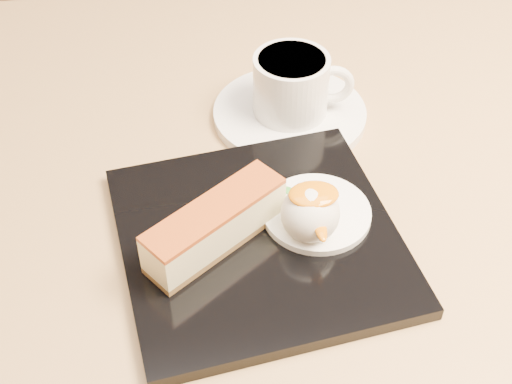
{
  "coord_description": "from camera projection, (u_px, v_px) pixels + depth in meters",
  "views": [
    {
      "loc": [
        -0.04,
        -0.42,
        1.16
      ],
      "look_at": [
        0.0,
        -0.01,
        0.76
      ],
      "focal_mm": 50.0,
      "sensor_mm": 36.0,
      "label": 1
    }
  ],
  "objects": [
    {
      "name": "saucer",
      "position": [
        290.0,
        114.0,
        0.7
      ],
      "size": [
        0.15,
        0.15,
        0.01
      ],
      "primitive_type": "cylinder",
      "color": "white",
      "rests_on": "table"
    },
    {
      "name": "coffee_cup",
      "position": [
        293.0,
        84.0,
        0.68
      ],
      "size": [
        0.1,
        0.07,
        0.06
      ],
      "rotation": [
        0.0,
        0.0,
        -0.11
      ],
      "color": "white",
      "rests_on": "saucer"
    },
    {
      "name": "table",
      "position": [
        251.0,
        325.0,
        0.71
      ],
      "size": [
        0.8,
        0.8,
        0.72
      ],
      "color": "black",
      "rests_on": "ground"
    },
    {
      "name": "mango_sauce",
      "position": [
        314.0,
        194.0,
        0.55
      ],
      "size": [
        0.04,
        0.03,
        0.01
      ],
      "primitive_type": "ellipsoid",
      "color": "orange",
      "rests_on": "ice_cream_scoop"
    },
    {
      "name": "mint_sprig",
      "position": [
        278.0,
        192.0,
        0.6
      ],
      "size": [
        0.03,
        0.02,
        0.0
      ],
      "color": "#34842B",
      "rests_on": "cream_smear"
    },
    {
      "name": "dessert_plate",
      "position": [
        259.0,
        239.0,
        0.58
      ],
      "size": [
        0.25,
        0.25,
        0.01
      ],
      "primitive_type": "cube",
      "rotation": [
        0.0,
        0.0,
        0.16
      ],
      "color": "black",
      "rests_on": "table"
    },
    {
      "name": "ice_cream_scoop",
      "position": [
        310.0,
        214.0,
        0.56
      ],
      "size": [
        0.05,
        0.05,
        0.05
      ],
      "primitive_type": "sphere",
      "color": "white",
      "rests_on": "cream_smear"
    },
    {
      "name": "cream_smear",
      "position": [
        317.0,
        213.0,
        0.59
      ],
      "size": [
        0.09,
        0.09,
        0.01
      ],
      "primitive_type": "cylinder",
      "color": "white",
      "rests_on": "dessert_plate"
    },
    {
      "name": "cheesecake",
      "position": [
        215.0,
        225.0,
        0.56
      ],
      "size": [
        0.12,
        0.1,
        0.04
      ],
      "rotation": [
        0.0,
        0.0,
        0.65
      ],
      "color": "brown",
      "rests_on": "dessert_plate"
    }
  ]
}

